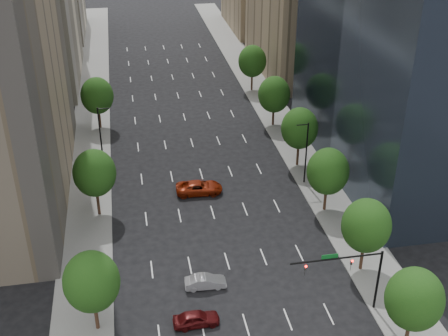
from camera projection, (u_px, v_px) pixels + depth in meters
sidewalk_left at (89, 183)px, 79.20m from camera, size 6.00×200.00×0.15m
sidewalk_right at (307, 164)px, 84.02m from camera, size 6.00×200.00×0.15m
tree_right_0 at (414, 299)px, 51.07m from camera, size 5.20×5.20×8.39m
tree_right_1 at (366, 226)px, 60.37m from camera, size 5.20×5.20×8.75m
tree_right_2 at (328, 171)px, 70.78m from camera, size 5.20×5.20×8.61m
tree_right_3 at (300, 128)px, 80.97m from camera, size 5.20×5.20×8.89m
tree_right_4 at (274, 94)px, 93.24m from camera, size 5.20×5.20×8.46m
tree_right_5 at (252, 61)px, 106.88m from camera, size 5.20×5.20×8.75m
tree_left_0 at (92, 282)px, 52.57m from camera, size 5.20×5.20×8.75m
tree_left_1 at (95, 173)px, 69.69m from camera, size 5.20×5.20×8.97m
tree_left_2 at (97, 96)px, 92.22m from camera, size 5.20×5.20×8.68m
streetlight_rn at (306, 151)px, 77.09m from camera, size 1.70×0.20×9.00m
streetlight_ln at (101, 135)px, 81.52m from camera, size 1.70×0.20×9.00m
traffic_signal at (356, 270)px, 54.94m from camera, size 9.12×0.40×7.38m
car_maroon at (196, 319)px, 55.47m from camera, size 4.52×1.92×1.52m
car_silver at (205, 282)px, 60.26m from camera, size 4.36×1.65×1.42m
car_red_far at (199, 188)px, 76.69m from camera, size 6.28×3.16×1.70m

